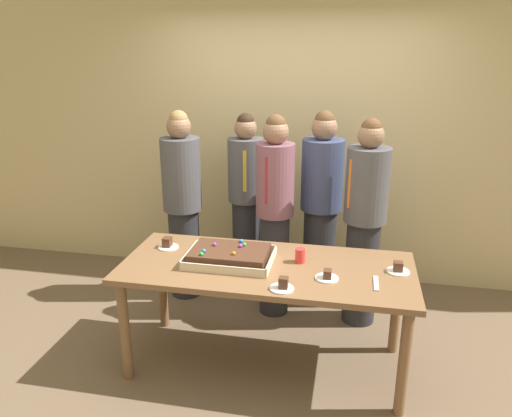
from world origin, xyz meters
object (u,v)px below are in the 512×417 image
at_px(plated_slice_near_left, 327,276).
at_px(person_serving_front, 246,201).
at_px(drink_cup_nearest, 300,255).
at_px(person_far_right_suit, 321,207).
at_px(plated_slice_far_left, 283,286).
at_px(person_left_edge_reaching, 275,213).
at_px(person_green_shirt_behind, 365,221).
at_px(cake_server_utensil, 376,283).
at_px(sheet_cake, 230,256).
at_px(party_table, 267,277).
at_px(plated_slice_near_right, 168,244).
at_px(plated_slice_far_right, 398,269).
at_px(person_striped_tie_right, 183,203).

xyz_separation_m(plated_slice_near_left, person_serving_front, (-0.81, 1.27, 0.06)).
bearing_deg(plated_slice_near_left, drink_cup_nearest, 131.74).
relative_size(person_serving_front, person_far_right_suit, 0.97).
xyz_separation_m(plated_slice_far_left, person_left_edge_reaching, (-0.22, 1.07, 0.09)).
bearing_deg(person_green_shirt_behind, person_left_edge_reaching, -39.32).
relative_size(drink_cup_nearest, person_green_shirt_behind, 0.06).
bearing_deg(person_green_shirt_behind, person_far_right_suit, -75.41).
bearing_deg(cake_server_utensil, sheet_cake, 171.86).
xyz_separation_m(party_table, person_serving_front, (-0.40, 1.14, 0.17)).
bearing_deg(plated_slice_near_right, person_serving_front, 69.33).
relative_size(plated_slice_far_left, person_left_edge_reaching, 0.09).
bearing_deg(person_serving_front, person_left_edge_reaching, 32.78).
bearing_deg(person_far_right_suit, plated_slice_far_right, 60.05).
bearing_deg(person_striped_tie_right, party_table, 9.24).
xyz_separation_m(sheet_cake, person_green_shirt_behind, (0.91, 0.74, 0.05)).
height_order(drink_cup_nearest, person_far_right_suit, person_far_right_suit).
relative_size(plated_slice_near_left, person_serving_front, 0.09).
bearing_deg(person_green_shirt_behind, cake_server_utensil, 55.50).
distance_m(drink_cup_nearest, person_serving_front, 1.21).
xyz_separation_m(sheet_cake, plated_slice_far_left, (0.42, -0.32, -0.02)).
relative_size(party_table, plated_slice_near_left, 13.18).
relative_size(party_table, cake_server_utensil, 9.89).
height_order(plated_slice_far_right, drink_cup_nearest, drink_cup_nearest).
distance_m(party_table, plated_slice_far_left, 0.37).
bearing_deg(party_table, person_far_right_suit, 74.22).
distance_m(sheet_cake, person_far_right_suit, 1.14).
height_order(sheet_cake, plated_slice_far_right, sheet_cake).
height_order(drink_cup_nearest, person_serving_front, person_serving_front).
bearing_deg(person_far_right_suit, drink_cup_nearest, 24.12).
bearing_deg(cake_server_utensil, person_left_edge_reaching, 131.79).
height_order(plated_slice_far_left, person_serving_front, person_serving_front).
relative_size(sheet_cake, plated_slice_far_left, 3.94).
xyz_separation_m(plated_slice_far_right, person_striped_tie_right, (-1.77, 0.84, 0.07)).
height_order(plated_slice_near_left, person_serving_front, person_serving_front).
height_order(plated_slice_far_right, person_striped_tie_right, person_striped_tie_right).
relative_size(plated_slice_far_right, drink_cup_nearest, 1.50).
height_order(sheet_cake, person_far_right_suit, person_far_right_suit).
bearing_deg(party_table, plated_slice_near_right, 168.39).
height_order(plated_slice_far_left, person_striped_tie_right, person_striped_tie_right).
xyz_separation_m(person_serving_front, person_left_edge_reaching, (0.33, -0.40, 0.04)).
relative_size(plated_slice_far_right, person_left_edge_reaching, 0.09).
xyz_separation_m(plated_slice_far_right, person_serving_front, (-1.26, 1.08, 0.05)).
bearing_deg(person_green_shirt_behind, party_table, 9.90).
xyz_separation_m(plated_slice_near_right, drink_cup_nearest, (0.98, -0.06, 0.02)).
bearing_deg(sheet_cake, party_table, -1.64).
bearing_deg(plated_slice_far_left, drink_cup_nearest, 81.73).
bearing_deg(plated_slice_near_right, drink_cup_nearest, -3.55).
distance_m(sheet_cake, drink_cup_nearest, 0.48).
bearing_deg(person_striped_tie_right, cake_server_utensil, 21.57).
bearing_deg(person_left_edge_reaching, plated_slice_far_left, 26.35).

